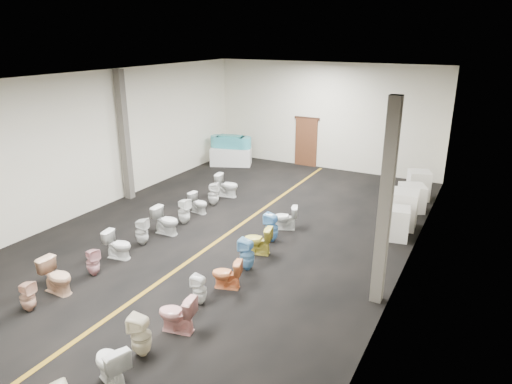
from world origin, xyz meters
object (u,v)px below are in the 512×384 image
at_px(toilet_left_2, 57,276).
at_px(toilet_right_3, 177,314).
at_px(display_table, 231,156).
at_px(toilet_left_4, 118,245).
at_px(appliance_crate_b, 403,209).
at_px(bathtub, 231,141).
at_px(toilet_left_5, 142,232).
at_px(toilet_left_10, 227,185).
at_px(toilet_right_1, 111,364).
at_px(appliance_crate_a, 396,223).
at_px(toilet_right_6, 247,254).
at_px(toilet_right_5, 227,274).
at_px(toilet_left_6, 166,221).
at_px(toilet_right_2, 141,336).
at_px(toilet_right_7, 258,240).
at_px(toilet_left_8, 199,203).
at_px(toilet_right_4, 200,290).
at_px(appliance_crate_c, 412,198).
at_px(toilet_left_3, 93,262).
at_px(toilet_left_7, 184,211).
at_px(toilet_left_1, 27,296).
at_px(toilet_right_8, 272,227).
at_px(appliance_crate_d, 418,185).
at_px(toilet_right_9, 285,218).

relative_size(toilet_left_2, toilet_right_3, 1.05).
relative_size(display_table, toilet_left_4, 2.38).
distance_m(appliance_crate_b, toilet_left_4, 8.31).
bearing_deg(bathtub, toilet_right_3, -76.73).
relative_size(toilet_left_5, toilet_left_10, 0.94).
bearing_deg(toilet_right_1, appliance_crate_a, 179.35).
height_order(toilet_left_10, toilet_right_6, toilet_left_10).
height_order(toilet_left_10, toilet_right_5, toilet_left_10).
relative_size(toilet_left_6, toilet_right_2, 0.98).
xyz_separation_m(bathtub, toilet_left_2, (2.04, -11.03, -0.66)).
xyz_separation_m(toilet_right_2, toilet_right_7, (-0.04, 4.62, -0.03)).
relative_size(toilet_left_8, toilet_right_4, 0.98).
bearing_deg(toilet_right_1, toilet_right_7, -159.86).
relative_size(appliance_crate_c, toilet_left_8, 1.32).
xyz_separation_m(toilet_left_3, toilet_left_7, (0.02, 3.65, 0.05)).
bearing_deg(toilet_right_1, toilet_left_8, -136.66).
bearing_deg(toilet_left_10, appliance_crate_a, -105.15).
xyz_separation_m(appliance_crate_c, toilet_left_1, (-6.08, -9.86, -0.10)).
bearing_deg(toilet_left_7, toilet_right_4, -132.27).
xyz_separation_m(toilet_left_1, toilet_left_5, (-0.06, 3.63, 0.04)).
relative_size(appliance_crate_b, toilet_left_1, 1.66).
xyz_separation_m(toilet_left_6, toilet_left_7, (0.00, 0.86, -0.00)).
bearing_deg(toilet_left_5, toilet_left_1, 166.67).
relative_size(display_table, appliance_crate_b, 1.55).
bearing_deg(toilet_left_5, toilet_left_2, 165.60).
xyz_separation_m(toilet_left_1, toilet_left_6, (0.07, 4.54, 0.06)).
xyz_separation_m(toilet_left_8, toilet_right_8, (3.08, -0.83, 0.08)).
xyz_separation_m(appliance_crate_b, toilet_left_10, (-6.14, -0.15, -0.16)).
height_order(toilet_left_2, toilet_right_3, toilet_left_2).
bearing_deg(toilet_right_1, appliance_crate_d, -174.67).
bearing_deg(toilet_left_3, toilet_left_1, -167.29).
distance_m(toilet_left_4, toilet_right_9, 4.87).
xyz_separation_m(toilet_right_5, toilet_right_9, (-0.22, 3.71, 0.02)).
relative_size(toilet_left_5, toilet_right_5, 1.10).
xyz_separation_m(toilet_left_5, toilet_right_7, (3.10, 1.04, -0.00)).
bearing_deg(toilet_left_3, toilet_right_3, -90.21).
xyz_separation_m(toilet_right_2, toilet_right_6, (0.13, 3.72, -0.00)).
xyz_separation_m(toilet_left_4, toilet_right_2, (3.15, -2.68, 0.04)).
distance_m(toilet_left_7, toilet_right_7, 3.07).
height_order(appliance_crate_c, toilet_right_5, appliance_crate_c).
bearing_deg(bathtub, toilet_left_3, -90.68).
height_order(appliance_crate_a, toilet_left_1, appliance_crate_a).
height_order(toilet_left_6, toilet_right_7, toilet_left_6).
distance_m(appliance_crate_b, toilet_left_7, 6.68).
bearing_deg(toilet_left_8, toilet_right_4, -138.76).
xyz_separation_m(toilet_left_7, toilet_left_10, (-0.13, 2.77, 0.01)).
bearing_deg(toilet_left_6, toilet_right_5, -121.16).
height_order(bathtub, toilet_right_2, bathtub).
height_order(toilet_left_7, toilet_right_1, toilet_left_7).
xyz_separation_m(toilet_left_2, toilet_right_5, (3.30, 1.97, -0.05)).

